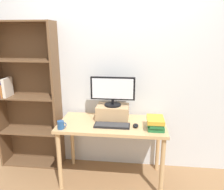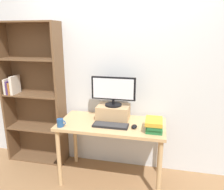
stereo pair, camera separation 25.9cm
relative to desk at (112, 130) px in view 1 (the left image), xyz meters
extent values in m
plane|color=olive|center=(0.00, 0.00, -0.68)|extent=(12.00, 12.00, 0.00)
cube|color=silver|center=(0.00, 0.40, 0.62)|extent=(7.00, 0.08, 2.60)
cube|color=tan|center=(0.00, 0.00, 0.08)|extent=(1.28, 0.62, 0.04)
cylinder|color=tan|center=(-0.59, -0.26, -0.31)|extent=(0.05, 0.05, 0.74)
cylinder|color=tan|center=(0.59, -0.26, -0.31)|extent=(0.05, 0.05, 0.74)
cylinder|color=tan|center=(-0.59, 0.26, -0.31)|extent=(0.05, 0.05, 0.74)
cylinder|color=tan|center=(0.59, 0.26, -0.31)|extent=(0.05, 0.05, 0.74)
cube|color=brown|center=(-0.76, 0.22, 0.31)|extent=(0.03, 0.28, 1.97)
cube|color=brown|center=(-1.17, 0.36, 0.31)|extent=(0.85, 0.01, 1.97)
cube|color=brown|center=(-1.17, 0.22, -0.67)|extent=(0.79, 0.27, 0.02)
cube|color=brown|center=(-1.17, 0.22, -0.17)|extent=(0.79, 0.27, 0.02)
cube|color=brown|center=(-1.17, 0.22, 0.32)|extent=(0.79, 0.27, 0.02)
cube|color=brown|center=(-1.17, 0.22, 0.81)|extent=(0.79, 0.27, 0.02)
cube|color=brown|center=(-1.17, 0.22, 1.28)|extent=(0.79, 0.27, 0.02)
cube|color=silver|center=(-1.52, 0.20, 0.43)|extent=(0.03, 0.20, 0.21)
cube|color=#4C336B|center=(-1.48, 0.20, 0.42)|extent=(0.03, 0.20, 0.18)
cube|color=#AD662D|center=(-1.45, 0.20, 0.41)|extent=(0.03, 0.20, 0.17)
cube|color=silver|center=(-1.41, 0.20, 0.45)|extent=(0.04, 0.20, 0.25)
cube|color=tan|center=(-0.01, 0.13, 0.19)|extent=(0.40, 0.27, 0.18)
cylinder|color=black|center=(-0.01, 0.13, 0.28)|extent=(0.21, 0.21, 0.02)
cylinder|color=black|center=(-0.01, 0.13, 0.32)|extent=(0.03, 0.03, 0.06)
cube|color=black|center=(-0.01, 0.13, 0.49)|extent=(0.54, 0.04, 0.28)
cube|color=silver|center=(-0.01, 0.11, 0.49)|extent=(0.50, 0.00, 0.25)
cube|color=black|center=(0.01, -0.10, 0.11)|extent=(0.41, 0.16, 0.02)
cube|color=#333335|center=(0.01, -0.10, 0.12)|extent=(0.39, 0.14, 0.00)
ellipsoid|color=black|center=(0.28, -0.09, 0.11)|extent=(0.06, 0.10, 0.04)
cube|color=#236B38|center=(0.51, -0.11, 0.12)|extent=(0.18, 0.23, 0.05)
cube|color=#236B38|center=(0.51, -0.12, 0.17)|extent=(0.15, 0.23, 0.04)
cube|color=gold|center=(0.50, -0.12, 0.21)|extent=(0.18, 0.25, 0.04)
cylinder|color=#234C84|center=(-0.56, -0.24, 0.14)|extent=(0.08, 0.08, 0.09)
torus|color=#234C84|center=(-0.52, -0.24, 0.15)|extent=(0.06, 0.01, 0.06)
camera|label=1|loc=(0.27, -2.43, 1.13)|focal=35.00mm
camera|label=2|loc=(0.53, -2.39, 1.13)|focal=35.00mm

